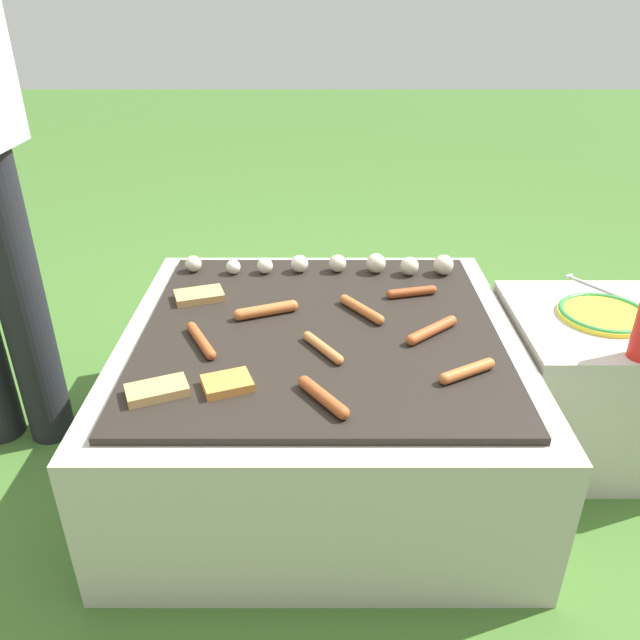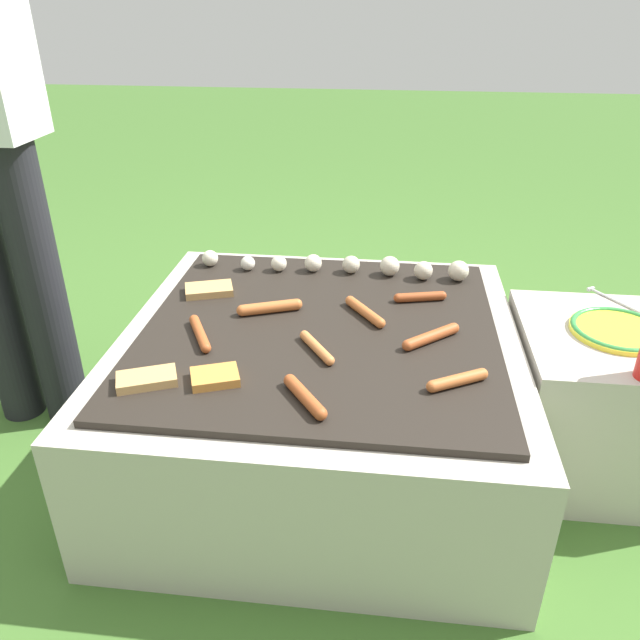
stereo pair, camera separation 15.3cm
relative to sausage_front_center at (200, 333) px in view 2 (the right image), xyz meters
name	(u,v)px [view 2 (the right image)]	position (x,y,z in m)	size (l,w,h in m)	color
ground_plane	(320,453)	(0.28, 0.09, -0.41)	(14.00, 14.00, 0.00)	#3D6628
grill	(320,394)	(0.28, 0.09, -0.21)	(0.98, 0.98, 0.40)	#B2AA9E
side_ledge	(601,401)	(1.01, 0.14, -0.21)	(0.45, 0.46, 0.40)	#B2AA9E
sausage_back_center	(431,337)	(0.55, 0.05, 0.00)	(0.14, 0.12, 0.03)	#A34C23
sausage_mid_left	(457,380)	(0.60, -0.13, 0.00)	(0.13, 0.09, 0.03)	#B7602D
sausage_back_right	(365,312)	(0.39, 0.16, 0.00)	(0.11, 0.14, 0.03)	#B7602D
sausage_mid_right	(317,347)	(0.29, -0.03, 0.00)	(0.09, 0.13, 0.02)	#C6753D
sausage_front_center	(200,333)	(0.00, 0.00, 0.00)	(0.09, 0.16, 0.02)	#A34C23
sausage_front_left	(420,297)	(0.53, 0.26, 0.00)	(0.14, 0.05, 0.02)	#93421E
sausage_front_right	(270,307)	(0.14, 0.15, 0.00)	(0.16, 0.08, 0.03)	#B7602D
sausage_back_left	(305,396)	(0.29, -0.23, 0.00)	(0.10, 0.13, 0.03)	#A34C23
bread_slice_left	(215,377)	(0.09, -0.18, 0.00)	(0.12, 0.11, 0.02)	#D18438
bread_slice_center	(147,379)	(-0.06, -0.20, 0.00)	(0.14, 0.11, 0.02)	tan
bread_slice_right	(209,290)	(-0.05, 0.24, 0.00)	(0.15, 0.12, 0.02)	tan
mushroom_row	(354,266)	(0.34, 0.42, 0.01)	(0.79, 0.08, 0.06)	beige
plate_colorful	(619,330)	(1.01, 0.14, 0.00)	(0.23, 0.23, 0.02)	yellow
fork_utensil	(619,302)	(1.06, 0.31, -0.01)	(0.14, 0.19, 0.01)	silver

